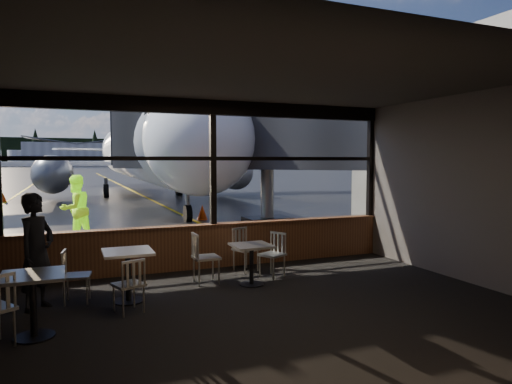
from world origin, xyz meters
TOP-DOWN VIEW (x-y plane):
  - ground_plane at (0.00, 120.00)m, footprint 520.00×520.00m
  - carpet_floor at (0.00, -3.00)m, footprint 8.00×6.00m
  - ceiling at (0.00, -3.00)m, footprint 8.00×6.00m
  - wall_right at (4.00, -3.00)m, footprint 0.04×6.00m
  - wall_back at (0.00, -6.00)m, footprint 8.00×0.04m
  - window_sill at (0.00, 0.00)m, footprint 8.00×0.28m
  - window_header at (0.00, 0.00)m, footprint 8.00×0.18m
  - mullion_centre at (0.00, 0.00)m, footprint 0.12×0.12m
  - mullion_right at (3.95, 0.00)m, footprint 0.12×0.12m
  - window_transom at (0.00, 0.00)m, footprint 8.00×0.10m
  - airliner at (1.50, 19.13)m, footprint 30.13×35.88m
  - jet_bridge at (3.60, 5.50)m, footprint 9.19×11.23m
  - cafe_table_near at (0.24, -1.58)m, footprint 0.68×0.68m
  - cafe_table_mid at (-1.95, -1.75)m, footprint 0.76×0.76m
  - cafe_table_left at (-3.24, -2.83)m, footprint 0.76×0.76m
  - chair_near_e at (0.81, -1.22)m, footprint 0.64×0.64m
  - chair_near_w at (-0.49, -1.17)m, footprint 0.53×0.53m
  - chair_near_n at (0.51, -0.58)m, footprint 0.63×0.63m
  - chair_mid_s at (-2.00, -2.28)m, footprint 0.57×0.57m
  - chair_mid_w at (-2.71, -1.49)m, footprint 0.53×0.53m
  - passenger at (-3.26, -1.62)m, footprint 0.72×0.78m
  - ground_crew at (-2.65, 4.27)m, footprint 1.15×1.11m
  - cone_nose at (1.87, 7.61)m, footprint 0.40×0.40m
  - cone_wing at (-6.19, 19.10)m, footprint 0.36×0.36m
  - terminal_annex at (10.00, 2.50)m, footprint 5.00×7.00m
  - hangar_mid at (0.00, 185.00)m, footprint 38.00×15.00m
  - hangar_right at (60.00, 178.00)m, footprint 50.00×20.00m
  - fuel_tank_b at (-20.00, 182.00)m, footprint 8.00×8.00m
  - fuel_tank_c at (-10.00, 182.00)m, footprint 8.00×8.00m
  - treeline at (0.00, 210.00)m, footprint 360.00×3.00m

SIDE VIEW (x-z plane):
  - ground_plane at x=0.00m, z-range 0.00..0.00m
  - carpet_floor at x=0.00m, z-range 0.01..0.01m
  - cone_wing at x=-6.19m, z-range 0.00..0.50m
  - cone_nose at x=1.87m, z-range 0.00..0.56m
  - cafe_table_near at x=0.24m, z-range 0.00..0.75m
  - cafe_table_left at x=-3.24m, z-range 0.00..0.83m
  - cafe_table_mid at x=-1.95m, z-range 0.00..0.83m
  - chair_mid_s at x=-2.00m, z-range 0.00..0.83m
  - chair_mid_w at x=-2.71m, z-range 0.00..0.86m
  - chair_near_e at x=0.81m, z-range 0.00..0.87m
  - chair_near_n at x=0.51m, z-range 0.00..0.89m
  - window_sill at x=0.00m, z-range 0.00..0.90m
  - chair_near_w at x=-0.49m, z-range 0.00..0.95m
  - passenger at x=-3.26m, z-range 0.00..1.78m
  - ground_crew at x=-2.65m, z-range 0.00..1.86m
  - wall_right at x=4.00m, z-range 0.00..3.50m
  - wall_back at x=0.00m, z-range 0.00..3.50m
  - mullion_centre at x=0.00m, z-range 0.90..3.50m
  - mullion_right at x=3.95m, z-range 0.90..3.50m
  - window_transom at x=0.00m, z-range 2.26..2.34m
  - jet_bridge at x=3.60m, z-range 0.00..4.90m
  - terminal_annex at x=10.00m, z-range 0.00..6.00m
  - fuel_tank_b at x=-20.00m, z-range 0.00..6.00m
  - fuel_tank_c at x=-10.00m, z-range 0.00..6.00m
  - window_header at x=0.00m, z-range 3.20..3.50m
  - ceiling at x=0.00m, z-range 3.48..3.52m
  - hangar_mid at x=0.00m, z-range 0.00..10.00m
  - airliner at x=1.50m, z-range 0.00..10.78m
  - hangar_right at x=60.00m, z-range 0.00..12.00m
  - treeline at x=0.00m, z-range 0.00..12.00m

